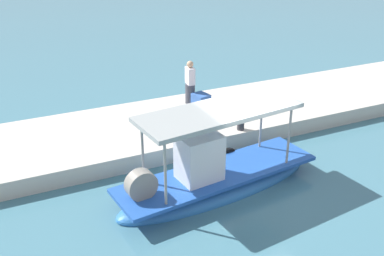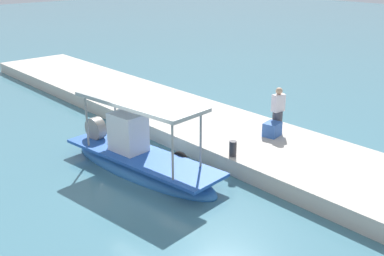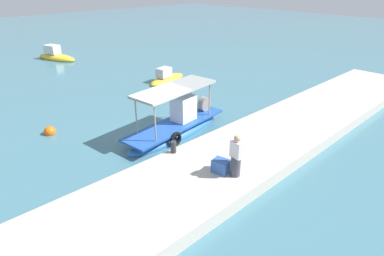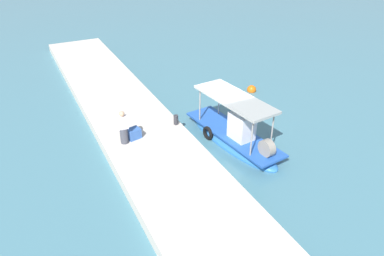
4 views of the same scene
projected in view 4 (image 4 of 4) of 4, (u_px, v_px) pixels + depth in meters
The scene contains 7 objects.
ground_plane at pixel (223, 133), 19.14m from camera, with size 120.00×120.00×0.00m, color teal.
dock_quay at pixel (151, 147), 17.45m from camera, with size 36.00×4.14×0.55m, color beige.
main_fishing_boat at pixel (234, 136), 18.12m from camera, with size 6.33×2.33×2.78m.
fisherman_near_bollard at pixel (123, 129), 16.93m from camera, with size 0.40×0.49×1.65m.
mooring_bollard at pixel (176, 120), 18.71m from camera, with size 0.24×0.24×0.51m, color #2D2D33.
cargo_crate at pixel (134, 133), 17.54m from camera, with size 0.61×0.49×0.50m, color #345FAC.
marker_buoy at pixel (252, 90), 23.63m from camera, with size 0.58×0.58×0.58m.
Camera 4 is at (13.98, -8.81, 9.79)m, focal length 34.53 mm.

